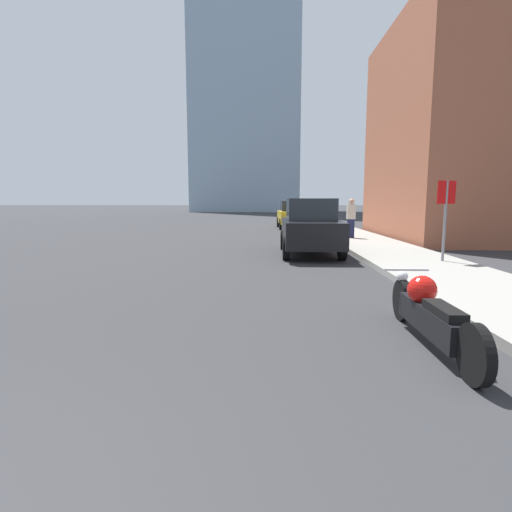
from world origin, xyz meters
name	(u,v)px	position (x,y,z in m)	size (l,w,h in m)	color
sidewalk	(307,218)	(6.29, 40.00, 0.07)	(2.64, 240.00, 0.15)	gray
distant_tower	(246,4)	(-1.68, 74.13, 36.13)	(18.23, 18.23, 72.26)	#8CA5BC
motorcycle	(429,313)	(4.19, 3.78, 0.39)	(0.62, 2.69, 0.80)	black
parked_car_black	(310,227)	(3.62, 12.16, 0.91)	(1.88, 4.41, 1.82)	black
parked_car_yellow	(293,215)	(3.86, 25.16, 0.89)	(2.01, 4.47, 1.76)	gold
stop_sign	(446,207)	(6.92, 9.74, 1.60)	(0.57, 0.26, 2.12)	slate
pedestrian	(351,218)	(5.87, 16.62, 1.03)	(0.36, 0.24, 1.70)	#1E2347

